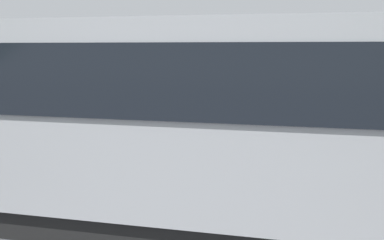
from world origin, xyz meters
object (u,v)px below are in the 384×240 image
object	(u,v)px
spectator_left	(264,137)
spectator_centre	(217,134)
traffic_cone	(199,136)
spectator_far_left	(307,139)
spectator_far_right	(120,133)
stunt_motorcycle	(151,112)
spectator_right	(163,134)
tour_bus	(165,126)

from	to	relation	value
spectator_left	spectator_centre	bearing A→B (deg)	13.64
traffic_cone	spectator_centre	bearing A→B (deg)	106.45
spectator_far_left	spectator_far_right	xyz separation A→B (m)	(3.93, 0.19, 0.01)
traffic_cone	stunt_motorcycle	bearing A→B (deg)	-5.17
spectator_left	spectator_right	world-z (taller)	spectator_right
tour_bus	spectator_far_left	size ratio (longest dim) A/B	6.35
spectator_far_left	spectator_centre	size ratio (longest dim) A/B	0.95
spectator_left	spectator_far_right	world-z (taller)	spectator_far_right
spectator_centre	traffic_cone	world-z (taller)	spectator_centre
spectator_left	traffic_cone	size ratio (longest dim) A/B	2.70
tour_bus	traffic_cone	xyz separation A→B (m)	(0.84, -6.82, -1.34)
stunt_motorcycle	spectator_far_left	bearing A→B (deg)	138.02
spectator_far_left	spectator_right	bearing A→B (deg)	5.43
spectator_far_left	spectator_right	xyz separation A→B (m)	(2.95, 0.28, 0.03)
spectator_centre	spectator_right	size ratio (longest dim) A/B	1.03
tour_bus	spectator_centre	bearing A→B (deg)	-97.97
spectator_far_right	spectator_left	bearing A→B (deg)	-175.75
traffic_cone	spectator_far_left	bearing A→B (deg)	127.53
spectator_far_left	spectator_right	distance (m)	2.96
spectator_centre	spectator_right	xyz separation A→B (m)	(1.14, 0.10, -0.04)
spectator_far_left	spectator_far_right	size ratio (longest dim) A/B	0.99
spectator_centre	stunt_motorcycle	distance (m)	5.04
spectator_far_right	traffic_cone	distance (m)	4.28
spectator_left	stunt_motorcycle	size ratio (longest dim) A/B	0.82
spectator_far_right	stunt_motorcycle	distance (m)	4.29
tour_bus	spectator_left	size ratio (longest dim) A/B	6.44
spectator_right	traffic_cone	world-z (taller)	spectator_right
tour_bus	spectator_right	world-z (taller)	tour_bus
spectator_far_left	stunt_motorcycle	xyz separation A→B (m)	(4.52, -4.06, -0.06)
spectator_right	traffic_cone	size ratio (longest dim) A/B	2.80
spectator_right	tour_bus	bearing A→B (deg)	106.28
tour_bus	stunt_motorcycle	size ratio (longest dim) A/B	5.30
spectator_left	spectator_far_right	xyz separation A→B (m)	(3.06, 0.23, 0.03)
tour_bus	spectator_far_right	bearing A→B (deg)	-57.20
spectator_far_left	traffic_cone	world-z (taller)	spectator_far_left
spectator_far_right	traffic_cone	size ratio (longest dim) A/B	2.76
spectator_centre	spectator_far_right	size ratio (longest dim) A/B	1.04
spectator_far_left	spectator_centre	distance (m)	1.81
tour_bus	spectator_far_right	world-z (taller)	tour_bus
tour_bus	spectator_far_left	bearing A→B (deg)	-127.02
spectator_left	spectator_right	bearing A→B (deg)	8.81
tour_bus	spectator_left	bearing A→B (deg)	-114.09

